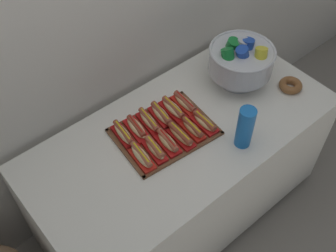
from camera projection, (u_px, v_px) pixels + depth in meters
The scene contains 18 objects.
ground_plane at pixel (180, 207), 2.70m from camera, with size 10.00×10.00×0.00m, color gray.
buffet_table at pixel (181, 172), 2.39m from camera, with size 1.64×0.79×0.76m.
serving_tray at pixel (164, 132), 2.11m from camera, with size 0.51×0.40×0.01m.
hot_dog_0 at pixel (141, 156), 1.97m from camera, with size 0.08×0.18×0.06m.
hot_dog_1 at pixel (155, 149), 2.00m from camera, with size 0.08×0.16×0.07m.
hot_dog_2 at pixel (168, 142), 2.03m from camera, with size 0.08×0.17×0.06m.
hot_dog_3 at pixel (180, 135), 2.05m from camera, with size 0.07×0.18×0.06m.
hot_dog_4 at pixel (193, 129), 2.08m from camera, with size 0.07×0.16×0.06m.
hot_dog_5 at pixel (204, 122), 2.11m from camera, with size 0.07×0.16×0.06m.
hot_dog_6 at pixel (123, 134), 2.06m from camera, with size 0.08×0.18×0.06m.
hot_dog_7 at pixel (136, 128), 2.09m from camera, with size 0.09×0.18×0.06m.
hot_dog_8 at pixel (149, 121), 2.12m from camera, with size 0.08×0.18×0.06m.
hot_dog_9 at pixel (161, 115), 2.14m from camera, with size 0.09×0.18×0.06m.
hot_dog_10 at pixel (173, 109), 2.17m from camera, with size 0.08×0.19×0.06m.
hot_dog_11 at pixel (185, 103), 2.20m from camera, with size 0.08×0.18×0.06m.
punch_bowl at pixel (241, 60), 2.23m from camera, with size 0.35×0.35×0.28m.
cup_stack at pixel (245, 127), 1.98m from camera, with size 0.08×0.08×0.23m.
donut at pixel (291, 85), 2.30m from camera, with size 0.13×0.13×0.04m.
Camera 1 is at (-0.94, -1.00, 2.39)m, focal length 44.95 mm.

